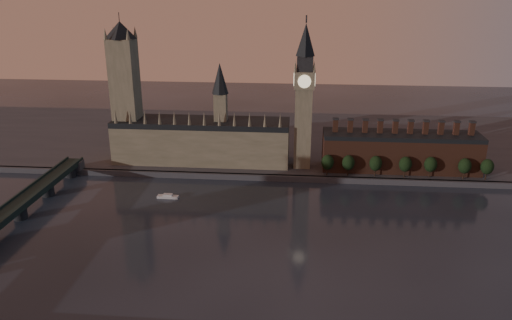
{
  "coord_description": "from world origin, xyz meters",
  "views": [
    {
      "loc": [
        6.31,
        -235.49,
        131.15
      ],
      "look_at": [
        -18.93,
        55.0,
        27.4
      ],
      "focal_mm": 35.0,
      "sensor_mm": 36.0,
      "label": 1
    }
  ],
  "objects_px": {
    "victoria_tower": "(125,88)",
    "westminster_bridge": "(0,222)",
    "big_ben": "(304,95)",
    "river_boat": "(168,196)"
  },
  "relations": [
    {
      "from": "victoria_tower",
      "to": "westminster_bridge",
      "type": "distance_m",
      "value": 133.21
    },
    {
      "from": "westminster_bridge",
      "to": "big_ben",
      "type": "bearing_deg",
      "value": 34.33
    },
    {
      "from": "westminster_bridge",
      "to": "victoria_tower",
      "type": "bearing_deg",
      "value": 73.44
    },
    {
      "from": "big_ben",
      "to": "river_boat",
      "type": "distance_m",
      "value": 116.88
    },
    {
      "from": "victoria_tower",
      "to": "river_boat",
      "type": "height_order",
      "value": "victoria_tower"
    },
    {
      "from": "victoria_tower",
      "to": "big_ben",
      "type": "relative_size",
      "value": 1.01
    },
    {
      "from": "big_ben",
      "to": "westminster_bridge",
      "type": "xyz_separation_m",
      "value": [
        -165.0,
        -112.7,
        -49.39
      ]
    },
    {
      "from": "victoria_tower",
      "to": "big_ben",
      "type": "distance_m",
      "value": 130.12
    },
    {
      "from": "big_ben",
      "to": "westminster_bridge",
      "type": "relative_size",
      "value": 0.54
    },
    {
      "from": "river_boat",
      "to": "westminster_bridge",
      "type": "bearing_deg",
      "value": -142.71
    }
  ]
}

